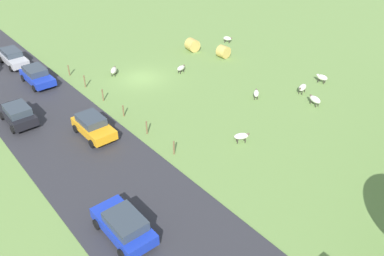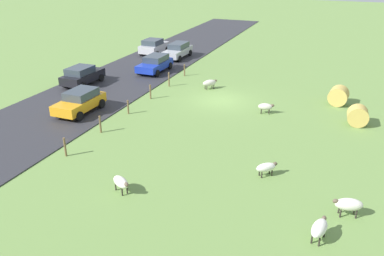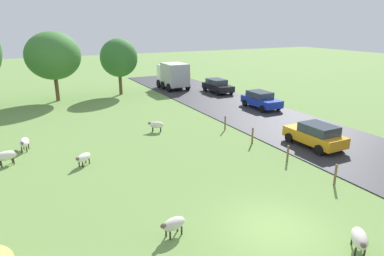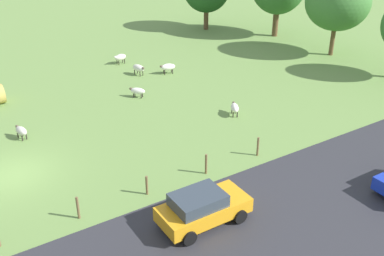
{
  "view_description": "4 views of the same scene",
  "coord_description": "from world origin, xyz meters",
  "views": [
    {
      "loc": [
        18.71,
        30.13,
        16.88
      ],
      "look_at": [
        2.78,
        10.98,
        0.78
      ],
      "focal_mm": 36.84,
      "sensor_mm": 36.0,
      "label": 1
    },
    {
      "loc": [
        -8.45,
        27.28,
        10.21
      ],
      "look_at": [
        -0.91,
        8.29,
        1.23
      ],
      "focal_mm": 36.76,
      "sensor_mm": 36.0,
      "label": 2
    },
    {
      "loc": [
        -8.21,
        -8.91,
        7.8
      ],
      "look_at": [
        1.88,
        10.87,
        0.92
      ],
      "focal_mm": 31.77,
      "sensor_mm": 36.0,
      "label": 3
    },
    {
      "loc": [
        21.89,
        -3.0,
        13.11
      ],
      "look_at": [
        2.33,
        9.41,
        1.13
      ],
      "focal_mm": 43.39,
      "sensor_mm": 36.0,
      "label": 4
    }
  ],
  "objects": [
    {
      "name": "fence_post_2",
      "position": [
        5.19,
        1.62,
        0.57
      ],
      "size": [
        0.12,
        0.12,
        1.13
      ],
      "primitive_type": "cylinder",
      "color": "brown",
      "rests_on": "ground_plane"
    },
    {
      "name": "sheep_7",
      "position": [
        -3.75,
        1.41,
        0.51
      ],
      "size": [
        1.15,
        0.69,
        0.75
      ],
      "color": "beige",
      "rests_on": "ground_plane"
    },
    {
      "name": "hay_bale_0",
      "position": [
        -9.75,
        1.25,
        0.66
      ],
      "size": [
        1.37,
        1.11,
        1.32
      ],
      "primitive_type": "cylinder",
      "rotation": [
        1.57,
        0.0,
        0.05
      ],
      "color": "tan",
      "rests_on": "ground_plane"
    },
    {
      "name": "sheep_1",
      "position": [
        1.75,
        -2.42,
        0.51
      ],
      "size": [
        1.2,
        1.25,
        0.78
      ],
      "color": "beige",
      "rests_on": "ground_plane"
    },
    {
      "name": "car_1",
      "position": [
        8.5,
        -11.29,
        0.87
      ],
      "size": [
        1.95,
        4.54,
        1.56
      ],
      "color": "#B7B7BC",
      "rests_on": "road_strip"
    },
    {
      "name": "fence_post_0",
      "position": [
        5.19,
        -5.22,
        0.55
      ],
      "size": [
        0.12,
        0.12,
        1.1
      ],
      "primitive_type": "cylinder",
      "color": "brown",
      "rests_on": "ground_plane"
    },
    {
      "name": "sheep_0",
      "position": [
        -13.22,
        -1.68,
        0.51
      ],
      "size": [
        0.87,
        1.11,
        0.75
      ],
      "color": "silver",
      "rests_on": "ground_plane"
    },
    {
      "name": "sheep_5",
      "position": [
        -9.48,
        11.93,
        0.57
      ],
      "size": [
        1.32,
        0.83,
        0.84
      ],
      "color": "silver",
      "rests_on": "ground_plane"
    },
    {
      "name": "fence_post_5",
      "position": [
        5.19,
        11.87,
        0.56
      ],
      "size": [
        0.12,
        0.12,
        1.11
      ],
      "primitive_type": "cylinder",
      "color": "brown",
      "rests_on": "ground_plane"
    },
    {
      "name": "fence_post_1",
      "position": [
        5.19,
        -1.8,
        0.61
      ],
      "size": [
        0.12,
        0.12,
        1.22
      ],
      "primitive_type": "cylinder",
      "color": "brown",
      "rests_on": "ground_plane"
    },
    {
      "name": "car_0",
      "position": [
        12.19,
        0.62,
        0.88
      ],
      "size": [
        2.07,
        4.04,
        1.59
      ],
      "color": "black",
      "rests_on": "road_strip"
    },
    {
      "name": "road_strip",
      "position": [
        10.11,
        0.0,
        0.03
      ],
      "size": [
        8.0,
        80.0,
        0.06
      ],
      "primitive_type": "cube",
      "color": "#2D2D33",
      "rests_on": "ground_plane"
    },
    {
      "name": "sheep_6",
      "position": [
        -8.49,
        14.01,
        0.56
      ],
      "size": [
        0.76,
        1.32,
        0.83
      ],
      "color": "white",
      "rests_on": "ground_plane"
    },
    {
      "name": "sheep_3",
      "position": [
        0.42,
        13.88,
        0.53
      ],
      "size": [
        1.2,
        0.95,
        0.78
      ],
      "color": "silver",
      "rests_on": "ground_plane"
    },
    {
      "name": "car_6",
      "position": [
        8.28,
        -5.4,
        0.85
      ],
      "size": [
        2.1,
        4.4,
        1.51
      ],
      "color": "#1933B2",
      "rests_on": "road_strip"
    },
    {
      "name": "car_4",
      "position": [
        11.91,
        16.17,
        0.86
      ],
      "size": [
        2.09,
        4.13,
        1.54
      ],
      "color": "#1933B2",
      "rests_on": "road_strip"
    },
    {
      "name": "fence_post_3",
      "position": [
        5.19,
        5.03,
        0.5
      ],
      "size": [
        0.12,
        0.12,
        1.01
      ],
      "primitive_type": "cylinder",
      "color": "brown",
      "rests_on": "ground_plane"
    },
    {
      "name": "sheep_4",
      "position": [
        -5.57,
        9.89,
        0.48
      ],
      "size": [
        1.09,
        1.04,
        0.71
      ],
      "color": "white",
      "rests_on": "ground_plane"
    },
    {
      "name": "sheep_2",
      "position": [
        -12.68,
        11.82,
        0.56
      ],
      "size": [
        0.68,
        1.17,
        0.83
      ],
      "color": "silver",
      "rests_on": "ground_plane"
    },
    {
      "name": "ground_plane",
      "position": [
        0.0,
        0.0,
        0.0
      ],
      "size": [
        160.0,
        160.0,
        0.0
      ],
      "primitive_type": "plane",
      "color": "#6B8E47"
    },
    {
      "name": "hay_bale_1",
      "position": [
        -8.37,
        -2.36,
        0.69
      ],
      "size": [
        1.5,
        1.34,
        1.38
      ],
      "primitive_type": "cylinder",
      "rotation": [
        1.57,
        0.0,
        3.04
      ],
      "color": "tan",
      "rests_on": "ground_plane"
    },
    {
      "name": "car_3",
      "position": [
        8.43,
        6.06,
        0.87
      ],
      "size": [
        2.04,
        4.03,
        1.55
      ],
      "color": "orange",
      "rests_on": "road_strip"
    },
    {
      "name": "fence_post_4",
      "position": [
        5.19,
        8.45,
        0.56
      ],
      "size": [
        0.12,
        0.12,
        1.12
      ],
      "primitive_type": "cylinder",
      "color": "brown",
      "rests_on": "ground_plane"
    }
  ]
}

